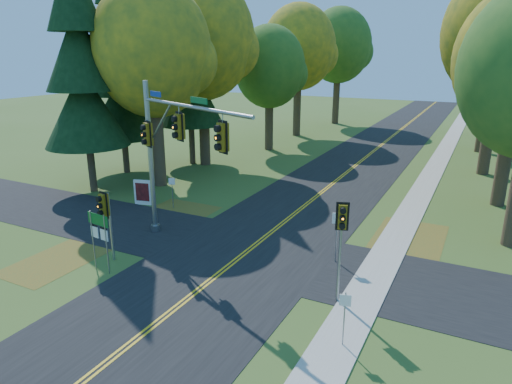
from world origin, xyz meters
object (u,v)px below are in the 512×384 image
at_px(traffic_mast, 169,144).
at_px(east_signal_pole, 342,228).
at_px(route_sign_cluster, 99,230).
at_px(info_kiosk, 143,192).

distance_m(traffic_mast, east_signal_pole, 9.60).
relative_size(east_signal_pole, route_sign_cluster, 1.51).
height_order(traffic_mast, route_sign_cluster, traffic_mast).
bearing_deg(traffic_mast, info_kiosk, 167.09).
distance_m(traffic_mast, info_kiosk, 8.17).
relative_size(traffic_mast, east_signal_pole, 1.95).
relative_size(traffic_mast, route_sign_cluster, 2.95).
xyz_separation_m(traffic_mast, info_kiosk, (-5.53, 4.14, -4.37)).
relative_size(route_sign_cluster, info_kiosk, 1.71).
bearing_deg(east_signal_pole, info_kiosk, 138.03).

